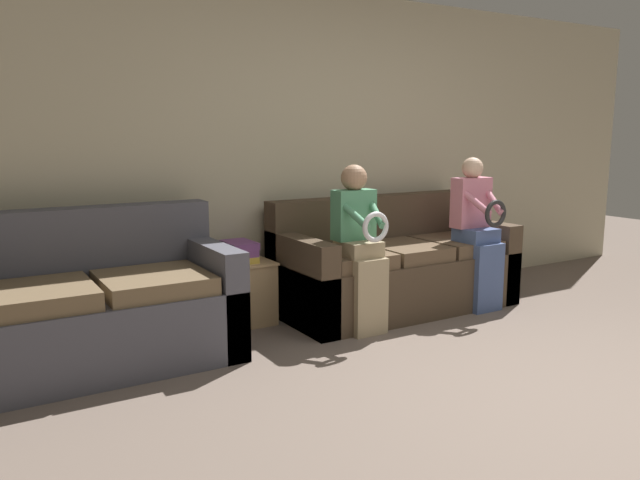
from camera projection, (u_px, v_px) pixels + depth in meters
ground_plane at (596, 415)px, 3.20m from camera, size 14.00×14.00×0.00m
wall_back at (327, 151)px, 5.22m from camera, size 7.58×0.06×2.55m
couch_main at (393, 268)px, 5.10m from camera, size 1.95×0.87×0.90m
couch_side at (93, 311)px, 3.85m from camera, size 1.69×0.87×0.95m
child_left_seated at (360, 240)px, 4.45m from camera, size 0.32×0.38×1.20m
child_right_seated at (478, 227)px, 5.03m from camera, size 0.33×0.38×1.23m
side_shelf at (239, 291)px, 4.70m from camera, size 0.47×0.43×0.48m
book_stack at (239, 252)px, 4.65m from camera, size 0.24×0.30×0.15m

